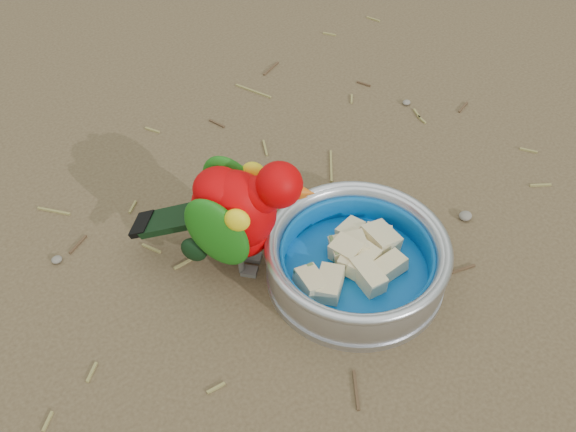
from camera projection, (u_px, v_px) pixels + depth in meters
ground at (339, 266)px, 0.80m from camera, size 60.00×60.00×0.00m
food_bowl at (355, 273)px, 0.78m from camera, size 0.22×0.22×0.02m
bowl_wall at (357, 257)px, 0.76m from camera, size 0.22×0.22×0.04m
fruit_wedges at (356, 260)px, 0.76m from camera, size 0.13×0.13×0.03m
lory_parrot at (237, 219)px, 0.74m from camera, size 0.21×0.21×0.16m
ground_debris at (335, 238)px, 0.83m from camera, size 0.90×0.80×0.01m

